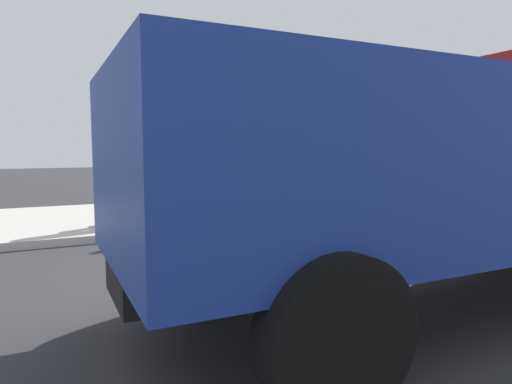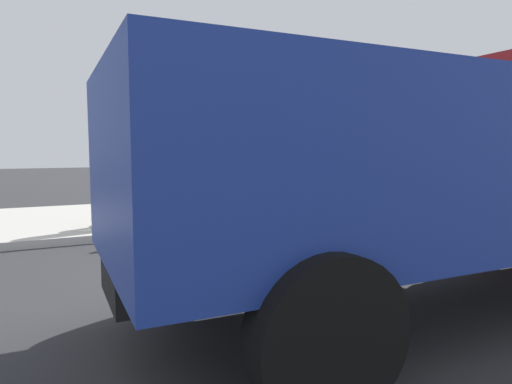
# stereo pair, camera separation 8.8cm
# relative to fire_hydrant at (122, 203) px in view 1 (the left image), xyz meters

# --- Properties ---
(ground_plane) EXTENTS (80.00, 80.00, 0.00)m
(ground_plane) POSITION_rel_fire_hydrant_xyz_m (0.29, -5.13, -0.60)
(ground_plane) COLOR #2D2D30
(sidewalk_curb) EXTENTS (36.00, 5.00, 0.15)m
(sidewalk_curb) POSITION_rel_fire_hydrant_xyz_m (0.29, 1.37, -0.53)
(sidewalk_curb) COLOR #BCB7AD
(sidewalk_curb) RESTS_ON ground
(fire_hydrant) EXTENTS (0.24, 0.53, 0.85)m
(fire_hydrant) POSITION_rel_fire_hydrant_xyz_m (0.00, 0.00, 0.00)
(fire_hydrant) COLOR yellow
(fire_hydrant) RESTS_ON sidewalk_curb
(loose_tire) EXTENTS (1.35, 0.73, 1.31)m
(loose_tire) POSITION_rel_fire_hydrant_xyz_m (0.04, -0.30, 0.20)
(loose_tire) COLOR black
(loose_tire) RESTS_ON sidewalk_curb
(stop_sign) EXTENTS (0.76, 0.08, 2.09)m
(stop_sign) POSITION_rel_fire_hydrant_xyz_m (2.57, -0.44, 1.00)
(stop_sign) COLOR gray
(stop_sign) RESTS_ON sidewalk_curb
(dump_truck_blue) EXTENTS (7.05, 2.92, 3.00)m
(dump_truck_blue) POSITION_rel_fire_hydrant_xyz_m (2.53, -6.27, 1.01)
(dump_truck_blue) COLOR #1E3899
(dump_truck_blue) RESTS_ON ground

